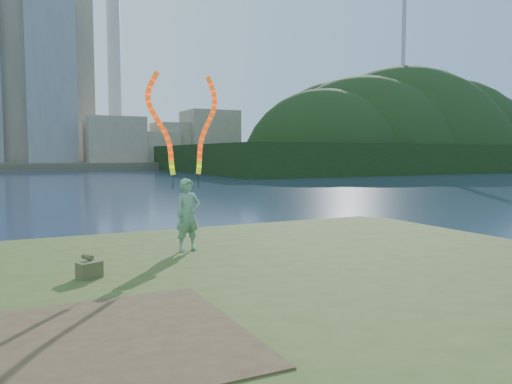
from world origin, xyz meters
TOP-DOWN VIEW (x-y plane):
  - ground at (0.00, 0.00)m, footprint 320.00×320.00m
  - grassy_knoll at (0.00, -2.30)m, footprint 20.00×18.00m
  - dirt_patch at (-2.20, -3.20)m, footprint 3.20×3.00m
  - far_shore at (0.00, 95.00)m, footprint 320.00×40.00m
  - wooded_hill at (59.57, 59.96)m, footprint 78.00×50.00m
  - woman_with_ribbons at (0.30, 1.08)m, footprint 1.95×0.53m
  - canvas_bag at (-1.81, -0.35)m, footprint 0.43×0.48m

SIDE VIEW (x-z plane):
  - ground at x=0.00m, z-range 0.00..0.00m
  - wooded_hill at x=59.57m, z-range -31.34..31.66m
  - grassy_knoll at x=0.00m, z-range -0.06..0.74m
  - far_shore at x=0.00m, z-range 0.00..1.20m
  - dirt_patch at x=-2.20m, z-range 0.80..0.82m
  - canvas_bag at x=-1.81m, z-range 0.77..1.11m
  - woman_with_ribbons at x=0.30m, z-range 0.32..4.18m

